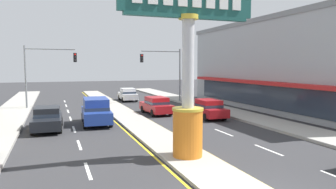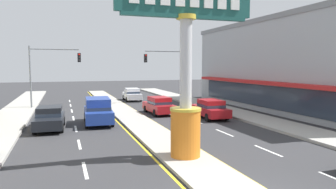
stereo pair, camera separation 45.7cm
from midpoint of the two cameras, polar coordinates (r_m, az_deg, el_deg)
name	(u,v)px [view 1 (the left image)]	position (r m, az deg, el deg)	size (l,w,h in m)	color
median_strip	(125,115)	(26.77, -8.43, -3.74)	(2.32, 52.00, 0.14)	#A39E93
sidewalk_left	(0,126)	(24.53, -29.12, -5.15)	(2.99, 60.00, 0.18)	#9E9B93
sidewalk_right	(231,112)	(28.35, 11.11, -3.24)	(2.99, 60.00, 0.18)	#9E9B93
lane_markings	(129,118)	(25.48, -7.79, -4.35)	(9.06, 52.00, 0.01)	silver
district_sign	(188,75)	(13.85, 2.78, 3.56)	(6.33, 1.42, 7.92)	orange
storefront_right	(287,65)	(32.76, 20.72, 5.15)	(8.83, 24.84, 8.72)	#999EA3
traffic_light_left_side	(45,66)	(32.72, -22.15, 4.90)	(4.86, 0.46, 6.20)	slate
traffic_light_right_side	(166,66)	(35.28, -0.80, 5.29)	(4.86, 0.46, 6.20)	slate
suv_near_right_lane	(96,111)	(23.24, -13.69, -2.94)	(2.14, 4.69, 1.90)	navy
sedan_far_right_lane	(208,108)	(25.41, 6.87, -2.57)	(1.97, 4.37, 1.53)	maroon
sedan_near_left_lane	(128,94)	(38.03, -7.78, 0.03)	(1.98, 4.37, 1.53)	silver
sedan_mid_left_lane	(48,118)	(22.18, -21.90, -4.08)	(1.98, 4.37, 1.53)	black
sedan_far_left_oncoming	(156,105)	(27.34, -2.65, -1.98)	(1.98, 4.37, 1.53)	maroon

